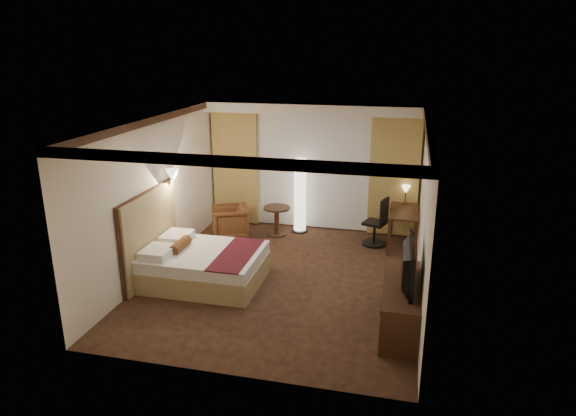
% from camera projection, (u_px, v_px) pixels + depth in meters
% --- Properties ---
extents(floor, '(4.50, 5.50, 0.01)m').
position_uv_depth(floor, '(283.00, 279.00, 8.79)').
color(floor, black).
rests_on(floor, ground).
extents(ceiling, '(4.50, 5.50, 0.01)m').
position_uv_depth(ceiling, '(282.00, 121.00, 7.96)').
color(ceiling, white).
rests_on(ceiling, back_wall).
extents(back_wall, '(4.50, 0.02, 2.70)m').
position_uv_depth(back_wall, '(314.00, 166.00, 10.92)').
color(back_wall, silver).
rests_on(back_wall, floor).
extents(left_wall, '(0.02, 5.50, 2.70)m').
position_uv_depth(left_wall, '(156.00, 195.00, 8.87)').
color(left_wall, silver).
rests_on(left_wall, floor).
extents(right_wall, '(0.02, 5.50, 2.70)m').
position_uv_depth(right_wall, '(424.00, 214.00, 7.88)').
color(right_wall, silver).
rests_on(right_wall, floor).
extents(crown_molding, '(4.50, 5.50, 0.12)m').
position_uv_depth(crown_molding, '(282.00, 125.00, 7.98)').
color(crown_molding, black).
rests_on(crown_molding, ceiling).
extents(soffit, '(4.50, 0.50, 0.20)m').
position_uv_depth(soffit, '(312.00, 109.00, 10.31)').
color(soffit, white).
rests_on(soffit, ceiling).
extents(curtain_sheer, '(2.48, 0.04, 2.45)m').
position_uv_depth(curtain_sheer, '(313.00, 172.00, 10.88)').
color(curtain_sheer, silver).
rests_on(curtain_sheer, back_wall).
extents(curtain_left_drape, '(1.00, 0.14, 2.45)m').
position_uv_depth(curtain_left_drape, '(236.00, 168.00, 11.20)').
color(curtain_left_drape, tan).
rests_on(curtain_left_drape, back_wall).
extents(curtain_right_drape, '(1.00, 0.14, 2.45)m').
position_uv_depth(curtain_right_drape, '(394.00, 177.00, 10.45)').
color(curtain_right_drape, tan).
rests_on(curtain_right_drape, back_wall).
extents(wall_sconce, '(0.24, 0.24, 0.24)m').
position_uv_depth(wall_sconce, '(172.00, 175.00, 9.07)').
color(wall_sconce, white).
rests_on(wall_sconce, left_wall).
extents(bed, '(1.90, 1.48, 0.55)m').
position_uv_depth(bed, '(205.00, 266.00, 8.61)').
color(bed, white).
rests_on(bed, floor).
extents(headboard, '(0.12, 1.78, 1.50)m').
position_uv_depth(headboard, '(151.00, 235.00, 8.67)').
color(headboard, tan).
rests_on(headboard, floor).
extents(armchair, '(0.90, 0.92, 0.73)m').
position_uv_depth(armchair, '(230.00, 220.00, 10.58)').
color(armchair, '#4B2A16').
rests_on(armchair, floor).
extents(side_table, '(0.56, 0.56, 0.61)m').
position_uv_depth(side_table, '(277.00, 221.00, 10.73)').
color(side_table, black).
rests_on(side_table, floor).
extents(floor_lamp, '(0.34, 0.34, 1.60)m').
position_uv_depth(floor_lamp, '(300.00, 195.00, 10.78)').
color(floor_lamp, white).
rests_on(floor_lamp, floor).
extents(desk, '(0.55, 1.17, 0.75)m').
position_uv_depth(desk, '(403.00, 228.00, 10.10)').
color(desk, black).
rests_on(desk, floor).
extents(desk_lamp, '(0.18, 0.18, 0.34)m').
position_uv_depth(desk_lamp, '(405.00, 196.00, 10.34)').
color(desk_lamp, '#FFD899').
rests_on(desk_lamp, desk).
extents(office_chair, '(0.61, 0.61, 0.99)m').
position_uv_depth(office_chair, '(375.00, 221.00, 10.14)').
color(office_chair, black).
rests_on(office_chair, floor).
extents(dresser, '(0.50, 1.70, 0.66)m').
position_uv_depth(dresser, '(401.00, 305.00, 7.22)').
color(dresser, black).
rests_on(dresser, floor).
extents(television, '(0.71, 1.19, 0.15)m').
position_uv_depth(television, '(402.00, 261.00, 7.03)').
color(television, black).
rests_on(television, dresser).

